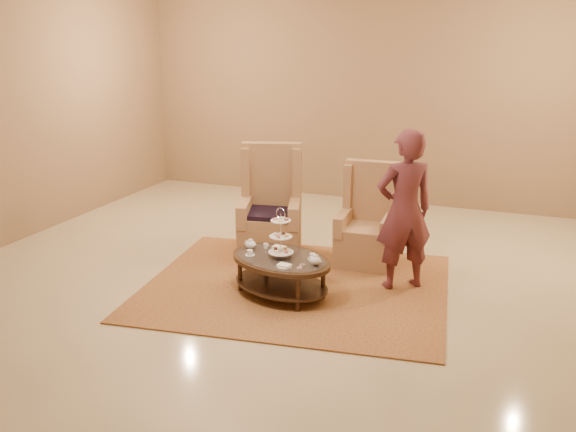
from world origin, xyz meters
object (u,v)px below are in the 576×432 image
at_px(armchair_right, 368,230).
at_px(person, 404,211).
at_px(armchair_left, 271,218).
at_px(tea_table, 281,264).

height_order(armchair_right, person, person).
height_order(armchair_left, person, person).
distance_m(tea_table, person, 1.44).
height_order(armchair_left, armchair_right, armchair_left).
distance_m(tea_table, armchair_left, 1.34).
bearing_deg(armchair_right, tea_table, -117.03).
bearing_deg(armchair_left, person, -33.32).
xyz_separation_m(tea_table, person, (1.15, 0.68, 0.53)).
bearing_deg(armchair_right, person, -52.38).
relative_size(armchair_left, person, 0.78).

